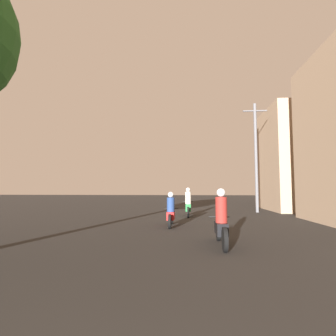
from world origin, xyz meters
TOP-DOWN VIEW (x-y plane):
  - motorcycle_black at (0.79, 7.97)m, footprint 0.60×2.08m
  - motorcycle_red at (-0.86, 11.59)m, footprint 0.60×1.94m
  - motorcycle_green at (-0.13, 15.63)m, footprint 0.60×2.04m
  - building_right_far at (8.43, 20.54)m, footprint 5.57×6.18m
  - utility_pole_far at (4.43, 18.31)m, footprint 1.60×0.20m

SIDE VIEW (x-z plane):
  - motorcycle_red at x=-0.86m, z-range -0.14..1.30m
  - motorcycle_black at x=0.79m, z-range -0.16..1.43m
  - motorcycle_green at x=-0.13m, z-range -0.17..1.47m
  - building_right_far at x=8.43m, z-range 0.00..7.40m
  - utility_pole_far at x=4.43m, z-range 0.16..7.50m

